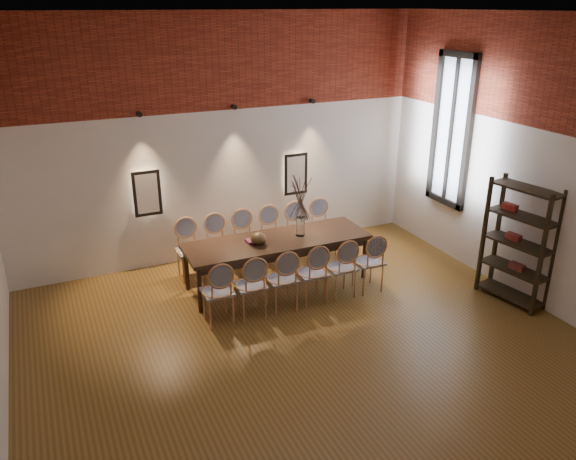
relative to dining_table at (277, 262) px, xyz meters
name	(u,v)px	position (x,y,z in m)	size (l,w,h in m)	color
floor	(319,359)	(-0.34, -2.06, -0.39)	(7.00, 7.00, 0.02)	brown
ceiling	(327,12)	(-0.34, -2.06, 3.63)	(7.00, 7.00, 0.02)	silver
wall_back	(221,140)	(-0.34, 1.49, 1.62)	(7.00, 0.10, 4.00)	silver
wall_right	(555,170)	(3.21, -2.06, 1.62)	(0.10, 7.00, 4.00)	silver
brick_band_back	(219,62)	(-0.34, 1.42, 2.88)	(7.00, 0.02, 1.50)	maroon
brick_band_right	(568,75)	(3.14, -2.06, 2.88)	(0.02, 7.00, 1.50)	maroon
niche_left	(147,193)	(-1.64, 1.39, 0.93)	(0.36, 0.06, 0.66)	#FFEAC6
niche_right	(295,174)	(0.96, 1.39, 0.93)	(0.36, 0.06, 0.66)	#FFEAC6
spot_fixture_left	(139,114)	(-1.64, 1.36, 2.17)	(0.08, 0.08, 0.10)	black
spot_fixture_mid	(234,107)	(-0.14, 1.36, 2.17)	(0.08, 0.08, 0.10)	black
spot_fixture_right	(312,101)	(1.26, 1.36, 2.17)	(0.08, 0.08, 0.10)	black
window_glass	(452,131)	(3.12, -0.06, 1.77)	(0.02, 0.78, 2.38)	silver
window_frame	(451,131)	(3.10, -0.06, 1.77)	(0.08, 0.90, 2.50)	black
window_mullion	(451,131)	(3.10, -0.06, 1.77)	(0.06, 0.06, 2.40)	black
dining_table	(277,262)	(0.00, 0.00, 0.00)	(2.84, 0.91, 0.75)	#332014
chair_near_a	(218,292)	(-1.19, -0.72, 0.09)	(0.44, 0.44, 0.94)	tan
chair_near_b	(250,285)	(-0.72, -0.72, 0.09)	(0.44, 0.44, 0.94)	tan
chair_near_c	(282,279)	(-0.25, -0.73, 0.09)	(0.44, 0.44, 0.94)	tan
chair_near_d	(312,273)	(0.22, -0.74, 0.09)	(0.44, 0.44, 0.94)	tan
chair_near_e	(341,267)	(0.70, -0.75, 0.09)	(0.44, 0.44, 0.94)	tan
chair_near_f	(368,261)	(1.17, -0.75, 0.09)	(0.44, 0.44, 0.94)	tan
chair_far_a	(190,251)	(-1.17, 0.75, 0.09)	(0.44, 0.44, 0.94)	tan
chair_far_b	(219,246)	(-0.70, 0.75, 0.09)	(0.44, 0.44, 0.94)	tan
chair_far_c	(247,241)	(-0.22, 0.74, 0.09)	(0.44, 0.44, 0.94)	tan
chair_far_d	(273,237)	(0.25, 0.73, 0.09)	(0.44, 0.44, 0.94)	tan
chair_far_e	(299,232)	(0.72, 0.72, 0.09)	(0.44, 0.44, 0.94)	tan
chair_far_f	(324,228)	(1.19, 0.72, 0.09)	(0.44, 0.44, 0.94)	tan
vase	(300,226)	(0.39, -0.01, 0.53)	(0.14, 0.14, 0.30)	silver
dried_branches	(301,199)	(0.39, -0.01, 0.98)	(0.50, 0.50, 0.70)	#47342A
bowl	(258,238)	(-0.32, -0.04, 0.46)	(0.24, 0.24, 0.18)	brown
book	(255,240)	(-0.34, 0.07, 0.39)	(0.26, 0.18, 0.03)	#812453
shelving_rack	(518,243)	(2.94, -1.90, 0.53)	(0.38, 1.00, 1.80)	black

